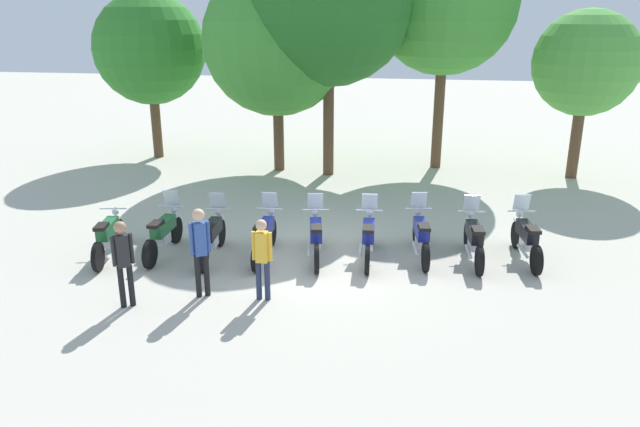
{
  "coord_description": "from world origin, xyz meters",
  "views": [
    {
      "loc": [
        2.22,
        -12.49,
        5.29
      ],
      "look_at": [
        0.0,
        0.5,
        0.9
      ],
      "focal_mm": 33.84,
      "sensor_mm": 36.0,
      "label": 1
    }
  ],
  "objects_px": {
    "motorcycle_1": "(163,233)",
    "motorcycle_5": "(368,237)",
    "motorcycle_0": "(108,236)",
    "motorcycle_3": "(265,235)",
    "motorcycle_2": "(212,236)",
    "motorcycle_4": "(316,237)",
    "motorcycle_7": "(474,239)",
    "tree_4": "(586,64)",
    "tree_0": "(150,49)",
    "tree_1": "(277,41)",
    "person_0": "(200,245)",
    "motorcycle_6": "(421,235)",
    "person_1": "(262,254)",
    "tree_3": "(445,1)",
    "person_2": "(123,257)",
    "motorcycle_8": "(526,238)"
  },
  "relations": [
    {
      "from": "motorcycle_1",
      "to": "motorcycle_5",
      "type": "height_order",
      "value": "same"
    },
    {
      "from": "motorcycle_0",
      "to": "motorcycle_3",
      "type": "xyz_separation_m",
      "value": [
        3.5,
        0.59,
        0.01
      ]
    },
    {
      "from": "motorcycle_2",
      "to": "motorcycle_4",
      "type": "bearing_deg",
      "value": -86.09
    },
    {
      "from": "motorcycle_7",
      "to": "tree_4",
      "type": "bearing_deg",
      "value": -30.83
    },
    {
      "from": "tree_0",
      "to": "tree_1",
      "type": "bearing_deg",
      "value": -13.25
    },
    {
      "from": "tree_0",
      "to": "tree_1",
      "type": "xyz_separation_m",
      "value": [
        5.08,
        -1.2,
        0.37
      ]
    },
    {
      "from": "person_0",
      "to": "tree_0",
      "type": "height_order",
      "value": "tree_0"
    },
    {
      "from": "motorcycle_2",
      "to": "motorcycle_6",
      "type": "relative_size",
      "value": 1.0
    },
    {
      "from": "motorcycle_1",
      "to": "person_0",
      "type": "distance_m",
      "value": 2.61
    },
    {
      "from": "motorcycle_1",
      "to": "tree_0",
      "type": "xyz_separation_m",
      "value": [
        -4.3,
        9.34,
        3.52
      ]
    },
    {
      "from": "person_1",
      "to": "tree_3",
      "type": "relative_size",
      "value": 0.2
    },
    {
      "from": "motorcycle_4",
      "to": "tree_3",
      "type": "height_order",
      "value": "tree_3"
    },
    {
      "from": "motorcycle_2",
      "to": "motorcycle_4",
      "type": "relative_size",
      "value": 1.01
    },
    {
      "from": "motorcycle_5",
      "to": "tree_0",
      "type": "bearing_deg",
      "value": 41.21
    },
    {
      "from": "motorcycle_7",
      "to": "tree_1",
      "type": "height_order",
      "value": "tree_1"
    },
    {
      "from": "person_1",
      "to": "tree_0",
      "type": "height_order",
      "value": "tree_0"
    },
    {
      "from": "motorcycle_3",
      "to": "tree_4",
      "type": "bearing_deg",
      "value": -46.51
    },
    {
      "from": "motorcycle_4",
      "to": "motorcycle_5",
      "type": "height_order",
      "value": "same"
    },
    {
      "from": "tree_0",
      "to": "tree_4",
      "type": "relative_size",
      "value": 1.11
    },
    {
      "from": "motorcycle_3",
      "to": "tree_1",
      "type": "xyz_separation_m",
      "value": [
        -1.55,
        7.92,
        3.89
      ]
    },
    {
      "from": "motorcycle_0",
      "to": "tree_3",
      "type": "bearing_deg",
      "value": -48.73
    },
    {
      "from": "tree_1",
      "to": "motorcycle_6",
      "type": "bearing_deg",
      "value": -55.5
    },
    {
      "from": "motorcycle_1",
      "to": "person_2",
      "type": "relative_size",
      "value": 1.29
    },
    {
      "from": "motorcycle_7",
      "to": "tree_0",
      "type": "distance_m",
      "value": 14.58
    },
    {
      "from": "tree_0",
      "to": "tree_3",
      "type": "bearing_deg",
      "value": 0.68
    },
    {
      "from": "tree_0",
      "to": "tree_1",
      "type": "height_order",
      "value": "tree_1"
    },
    {
      "from": "motorcycle_4",
      "to": "person_0",
      "type": "bearing_deg",
      "value": 130.07
    },
    {
      "from": "motorcycle_3",
      "to": "tree_3",
      "type": "height_order",
      "value": "tree_3"
    },
    {
      "from": "motorcycle_5",
      "to": "motorcycle_6",
      "type": "xyz_separation_m",
      "value": [
        1.16,
        0.32,
        0.0
      ]
    },
    {
      "from": "person_1",
      "to": "tree_3",
      "type": "distance_m",
      "value": 12.75
    },
    {
      "from": "motorcycle_4",
      "to": "person_0",
      "type": "distance_m",
      "value": 2.99
    },
    {
      "from": "motorcycle_1",
      "to": "motorcycle_3",
      "type": "relative_size",
      "value": 1.0
    },
    {
      "from": "person_0",
      "to": "tree_3",
      "type": "height_order",
      "value": "tree_3"
    },
    {
      "from": "motorcycle_8",
      "to": "person_2",
      "type": "relative_size",
      "value": 1.28
    },
    {
      "from": "motorcycle_0",
      "to": "motorcycle_7",
      "type": "height_order",
      "value": "motorcycle_7"
    },
    {
      "from": "motorcycle_1",
      "to": "tree_4",
      "type": "height_order",
      "value": "tree_4"
    },
    {
      "from": "motorcycle_2",
      "to": "motorcycle_3",
      "type": "relative_size",
      "value": 1.0
    },
    {
      "from": "motorcycle_2",
      "to": "person_0",
      "type": "relative_size",
      "value": 1.22
    },
    {
      "from": "motorcycle_4",
      "to": "tree_1",
      "type": "xyz_separation_m",
      "value": [
        -2.71,
        7.8,
        3.89
      ]
    },
    {
      "from": "motorcycle_5",
      "to": "person_0",
      "type": "height_order",
      "value": "person_0"
    },
    {
      "from": "motorcycle_0",
      "to": "tree_0",
      "type": "xyz_separation_m",
      "value": [
        -3.14,
        9.71,
        3.54
      ]
    },
    {
      "from": "motorcycle_5",
      "to": "person_1",
      "type": "relative_size",
      "value": 1.34
    },
    {
      "from": "motorcycle_8",
      "to": "motorcycle_7",
      "type": "bearing_deg",
      "value": 94.16
    },
    {
      "from": "motorcycle_7",
      "to": "tree_1",
      "type": "relative_size",
      "value": 0.32
    },
    {
      "from": "motorcycle_5",
      "to": "tree_0",
      "type": "height_order",
      "value": "tree_0"
    },
    {
      "from": "motorcycle_3",
      "to": "motorcycle_5",
      "type": "xyz_separation_m",
      "value": [
        2.33,
        0.27,
        0.0
      ]
    },
    {
      "from": "motorcycle_3",
      "to": "tree_1",
      "type": "distance_m",
      "value": 8.96
    },
    {
      "from": "tree_1",
      "to": "motorcycle_1",
      "type": "bearing_deg",
      "value": -95.46
    },
    {
      "from": "motorcycle_0",
      "to": "motorcycle_3",
      "type": "height_order",
      "value": "motorcycle_3"
    },
    {
      "from": "person_1",
      "to": "tree_1",
      "type": "height_order",
      "value": "tree_1"
    }
  ]
}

